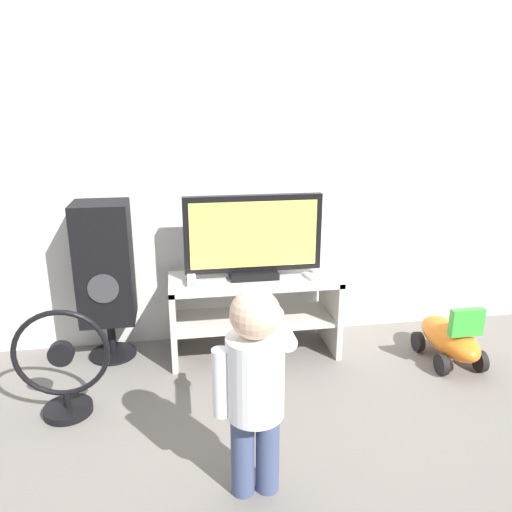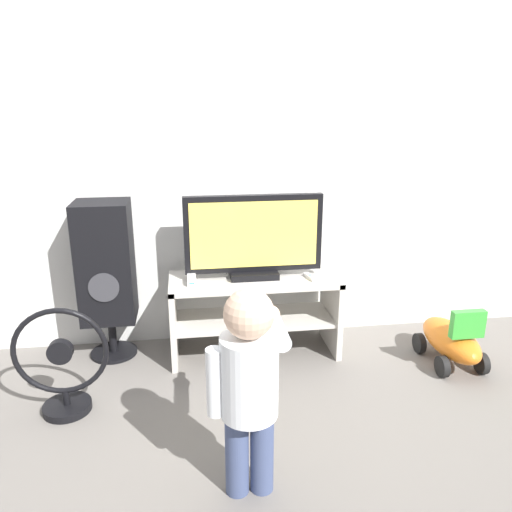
% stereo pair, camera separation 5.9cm
% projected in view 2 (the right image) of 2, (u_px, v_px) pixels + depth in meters
% --- Properties ---
extents(ground_plane, '(16.00, 16.00, 0.00)m').
position_uv_depth(ground_plane, '(259.00, 367.00, 3.08)').
color(ground_plane, slate).
extents(wall_back, '(10.00, 0.06, 2.60)m').
position_uv_depth(wall_back, '(248.00, 146.00, 3.17)').
color(wall_back, silver).
rests_on(wall_back, ground_plane).
extents(tv_stand, '(1.06, 0.42, 0.51)m').
position_uv_depth(tv_stand, '(254.00, 304.00, 3.18)').
color(tv_stand, beige).
rests_on(tv_stand, ground_plane).
extents(television, '(0.85, 0.20, 0.52)m').
position_uv_depth(television, '(254.00, 238.00, 3.07)').
color(television, black).
rests_on(television, tv_stand).
extents(game_console, '(0.05, 0.17, 0.05)m').
position_uv_depth(game_console, '(192.00, 279.00, 3.04)').
color(game_console, white).
rests_on(game_console, tv_stand).
extents(remote_primary, '(0.06, 0.13, 0.03)m').
position_uv_depth(remote_primary, '(310.00, 277.00, 3.10)').
color(remote_primary, white).
rests_on(remote_primary, tv_stand).
extents(child, '(0.35, 0.51, 0.91)m').
position_uv_depth(child, '(249.00, 377.00, 1.96)').
color(child, '#3F4C72').
rests_on(child, ground_plane).
extents(speaker_tower, '(0.33, 0.30, 1.00)m').
position_uv_depth(speaker_tower, '(106.00, 265.00, 3.06)').
color(speaker_tower, black).
rests_on(speaker_tower, ground_plane).
extents(floor_fan, '(0.48, 0.25, 0.59)m').
position_uv_depth(floor_fan, '(62.00, 366.00, 2.57)').
color(floor_fan, black).
rests_on(floor_fan, ground_plane).
extents(ride_on_toy, '(0.29, 0.55, 0.42)m').
position_uv_depth(ride_on_toy, '(452.00, 340.00, 3.08)').
color(ride_on_toy, orange).
rests_on(ride_on_toy, ground_plane).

